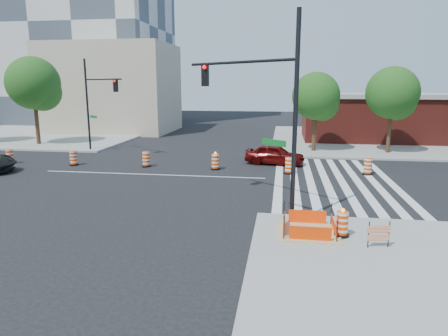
# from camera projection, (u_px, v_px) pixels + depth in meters

# --- Properties ---
(ground) EXTENTS (120.00, 120.00, 0.00)m
(ground) POSITION_uv_depth(u_px,v_px,m) (152.00, 175.00, 24.73)
(ground) COLOR black
(ground) RESTS_ON ground
(sidewalk_ne) EXTENTS (22.00, 22.00, 0.15)m
(sidewalk_ne) POSITION_uv_depth(u_px,v_px,m) (385.00, 140.00, 39.54)
(sidewalk_ne) COLOR gray
(sidewalk_ne) RESTS_ON ground
(sidewalk_nw) EXTENTS (22.00, 22.00, 0.15)m
(sidewalk_nw) POSITION_uv_depth(u_px,v_px,m) (49.00, 133.00, 44.73)
(sidewalk_nw) COLOR gray
(sidewalk_nw) RESTS_ON ground
(crosswalk_east) EXTENTS (6.75, 13.50, 0.01)m
(crosswalk_east) POSITION_uv_depth(u_px,v_px,m) (334.00, 181.00, 23.15)
(crosswalk_east) COLOR silver
(crosswalk_east) RESTS_ON ground
(lane_centerline) EXTENTS (14.00, 0.12, 0.01)m
(lane_centerline) POSITION_uv_depth(u_px,v_px,m) (152.00, 174.00, 24.73)
(lane_centerline) COLOR silver
(lane_centerline) RESTS_ON ground
(excavation_pit) EXTENTS (2.20, 2.20, 0.90)m
(excavation_pit) POSITION_uv_depth(u_px,v_px,m) (308.00, 230.00, 14.67)
(excavation_pit) COLOR tan
(excavation_pit) RESTS_ON ground
(brick_storefront) EXTENTS (16.50, 8.50, 4.60)m
(brick_storefront) POSITION_uv_depth(u_px,v_px,m) (387.00, 117.00, 39.07)
(brick_storefront) COLOR maroon
(brick_storefront) RESTS_ON ground
(beige_midrise) EXTENTS (14.00, 10.00, 10.00)m
(beige_midrise) POSITION_uv_depth(u_px,v_px,m) (112.00, 88.00, 46.72)
(beige_midrise) COLOR tan
(beige_midrise) RESTS_ON ground
(red_coupe) EXTENTS (4.32, 2.37, 1.39)m
(red_coupe) POSITION_uv_depth(u_px,v_px,m) (275.00, 154.00, 27.76)
(red_coupe) COLOR #520807
(red_coupe) RESTS_ON ground
(signal_pole_se) EXTENTS (4.95, 3.79, 8.07)m
(signal_pole_se) POSITION_uv_depth(u_px,v_px,m) (262.00, 98.00, 16.26)
(signal_pole_se) COLOR black
(signal_pole_se) RESTS_ON ground
(signal_pole_nw) EXTENTS (4.53, 3.43, 7.35)m
(signal_pole_nw) POSITION_uv_depth(u_px,v_px,m) (96.00, 97.00, 31.53)
(signal_pole_nw) COLOR black
(signal_pole_nw) RESTS_ON ground
(pit_drum) EXTENTS (0.53, 0.53, 1.04)m
(pit_drum) POSITION_uv_depth(u_px,v_px,m) (342.00, 225.00, 14.22)
(pit_drum) COLOR black
(pit_drum) RESTS_ON ground
(barricade) EXTENTS (0.76, 0.19, 0.91)m
(barricade) POSITION_uv_depth(u_px,v_px,m) (379.00, 233.00, 13.23)
(barricade) COLOR #E33E04
(barricade) RESTS_ON ground
(tree_north_b) EXTENTS (4.66, 4.66, 7.91)m
(tree_north_b) POSITION_uv_depth(u_px,v_px,m) (34.00, 86.00, 35.47)
(tree_north_b) COLOR #382314
(tree_north_b) RESTS_ON ground
(tree_north_c) EXTENTS (3.81, 3.80, 6.46)m
(tree_north_c) POSITION_uv_depth(u_px,v_px,m) (316.00, 99.00, 31.96)
(tree_north_c) COLOR #382314
(tree_north_c) RESTS_ON ground
(tree_north_d) EXTENTS (4.03, 4.03, 6.85)m
(tree_north_d) POSITION_uv_depth(u_px,v_px,m) (393.00, 96.00, 31.01)
(tree_north_d) COLOR #382314
(tree_north_d) RESTS_ON ground
(median_drum_0) EXTENTS (0.60, 0.60, 1.02)m
(median_drum_0) POSITION_uv_depth(u_px,v_px,m) (10.00, 157.00, 28.03)
(median_drum_0) COLOR black
(median_drum_0) RESTS_ON ground
(median_drum_1) EXTENTS (0.60, 0.60, 1.02)m
(median_drum_1) POSITION_uv_depth(u_px,v_px,m) (73.00, 158.00, 27.44)
(median_drum_1) COLOR black
(median_drum_1) RESTS_ON ground
(median_drum_2) EXTENTS (0.60, 0.60, 1.02)m
(median_drum_2) POSITION_uv_depth(u_px,v_px,m) (146.00, 160.00, 26.95)
(median_drum_2) COLOR black
(median_drum_2) RESTS_ON ground
(median_drum_3) EXTENTS (0.60, 0.60, 1.18)m
(median_drum_3) POSITION_uv_depth(u_px,v_px,m) (215.00, 162.00, 26.08)
(median_drum_3) COLOR black
(median_drum_3) RESTS_ON ground
(median_drum_4) EXTENTS (0.60, 0.60, 1.02)m
(median_drum_4) POSITION_uv_depth(u_px,v_px,m) (289.00, 166.00, 24.86)
(median_drum_4) COLOR black
(median_drum_4) RESTS_ON ground
(median_drum_5) EXTENTS (0.60, 0.60, 1.02)m
(median_drum_5) POSITION_uv_depth(u_px,v_px,m) (368.00, 167.00, 24.59)
(median_drum_5) COLOR black
(median_drum_5) RESTS_ON ground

